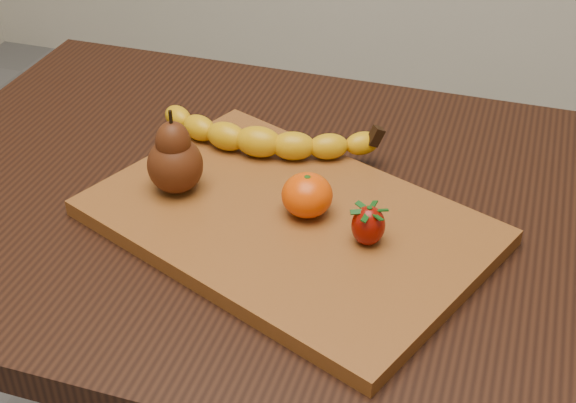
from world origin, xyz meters
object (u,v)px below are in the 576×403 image
(cutting_board, at_px, (288,222))
(mandarin, at_px, (307,195))
(pear, at_px, (174,151))
(table, at_px, (276,258))

(cutting_board, height_order, mandarin, mandarin)
(cutting_board, xyz_separation_m, pear, (-0.15, 0.01, 0.06))
(mandarin, bearing_deg, pear, 179.66)
(cutting_board, bearing_deg, table, 143.88)
(table, distance_m, pear, 0.21)
(pear, distance_m, mandarin, 0.17)
(table, height_order, pear, pear)
(table, bearing_deg, cutting_board, -58.24)
(pear, bearing_deg, mandarin, -0.34)
(mandarin, bearing_deg, cutting_board, -149.29)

